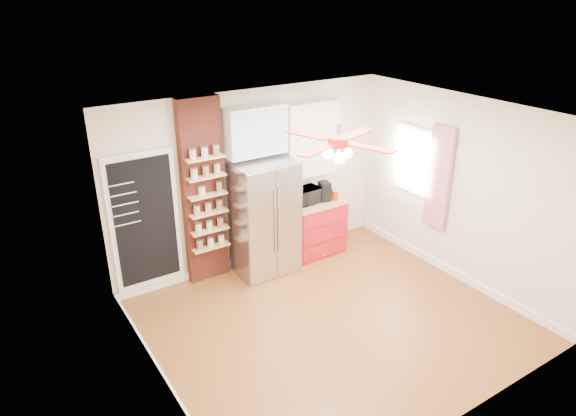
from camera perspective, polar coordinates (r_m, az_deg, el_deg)
floor at (r=6.88m, az=4.81°, el=-12.41°), size 4.50×4.50×0.00m
ceiling at (r=5.73m, az=5.73°, el=9.98°), size 4.50×4.50×0.00m
wall_back at (r=7.72m, az=-3.90°, el=3.20°), size 4.50×0.02×2.70m
wall_front at (r=4.99m, az=19.67°, el=-10.60°), size 4.50×0.02×2.70m
wall_left at (r=5.26m, az=-14.73°, el=-8.05°), size 0.02×4.00×2.70m
wall_right at (r=7.68m, az=18.61°, el=1.86°), size 0.02×4.00×2.70m
chalkboard at (r=7.19m, az=-15.60°, el=-1.45°), size 0.95×0.05×1.95m
brick_pillar at (r=7.31m, az=-9.41°, el=1.71°), size 0.60×0.16×2.70m
fridge at (r=7.59m, az=-2.76°, el=-1.05°), size 0.90×0.70×1.75m
upper_glass_cabinet at (r=7.31m, az=-3.74°, el=8.61°), size 0.90×0.35×0.70m
red_cabinet at (r=8.28m, az=2.91°, el=-2.06°), size 0.94×0.64×0.90m
upper_shelf_unit at (r=7.90m, az=2.40°, el=7.73°), size 0.90×0.30×1.15m
window at (r=8.15m, az=13.86°, el=5.15°), size 0.04×0.75×1.05m
curtain at (r=7.80m, az=16.42°, el=3.26°), size 0.06×0.40×1.55m
ceiling_fan at (r=5.80m, az=5.62°, el=7.33°), size 1.40×1.40×0.44m
toaster_oven at (r=7.97m, az=2.04°, el=1.39°), size 0.47×0.34×0.24m
coffee_maker at (r=8.07m, az=4.07°, el=1.87°), size 0.19×0.22×0.31m
canister_left at (r=8.12m, az=5.28°, el=1.38°), size 0.12×0.12×0.15m
canister_right at (r=8.26m, az=4.94°, el=1.75°), size 0.13×0.13×0.15m
pantry_jar_oats at (r=7.16m, az=-9.58°, el=1.93°), size 0.11×0.11×0.12m
pantry_jar_beans at (r=7.21m, az=-7.66°, el=2.29°), size 0.10×0.10×0.14m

